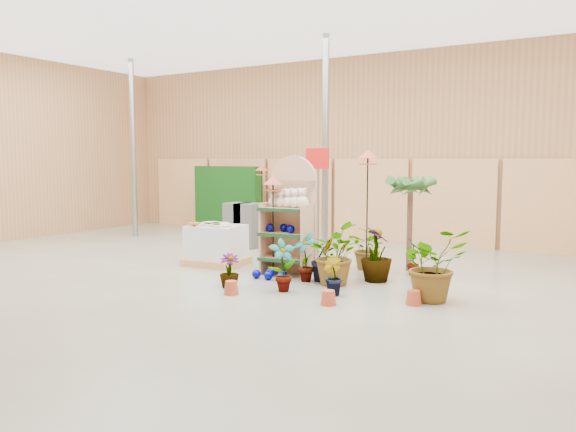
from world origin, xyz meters
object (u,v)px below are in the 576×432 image
potted_plant_2 (332,254)px  bird_table_front (273,184)px  display_shelf (291,220)px  pallet_stack (216,245)px

potted_plant_2 → bird_table_front: bearing=171.2°
display_shelf → bird_table_front: size_ratio=1.21×
display_shelf → bird_table_front: display_shelf is taller
display_shelf → pallet_stack: bearing=175.1°
pallet_stack → potted_plant_2: bearing=-14.6°
pallet_stack → potted_plant_2: potted_plant_2 is taller
bird_table_front → potted_plant_2: (1.23, -0.19, -1.08)m
display_shelf → pallet_stack: (-1.63, -0.01, -0.56)m
pallet_stack → potted_plant_2: size_ratio=1.18×
display_shelf → potted_plant_2: display_shelf is taller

